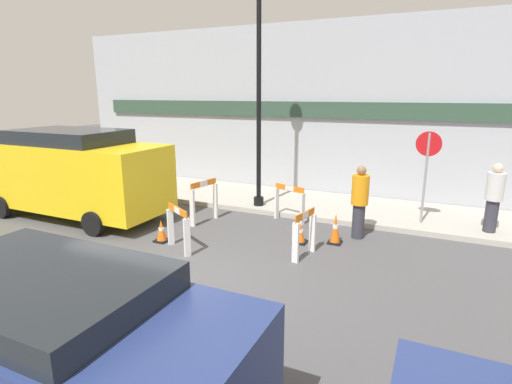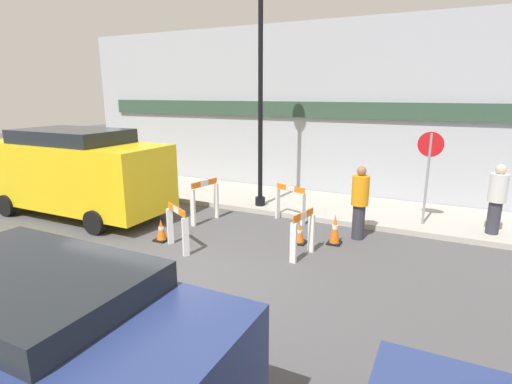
{
  "view_description": "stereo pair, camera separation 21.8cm",
  "coord_description": "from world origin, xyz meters",
  "px_view_note": "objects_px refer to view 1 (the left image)",
  "views": [
    {
      "loc": [
        4.04,
        -5.3,
        3.33
      ],
      "look_at": [
        0.13,
        3.17,
        1.0
      ],
      "focal_mm": 28.0,
      "sensor_mm": 36.0,
      "label": 1
    },
    {
      "loc": [
        4.24,
        -5.21,
        3.33
      ],
      "look_at": [
        0.13,
        3.17,
        1.0
      ],
      "focal_mm": 28.0,
      "sensor_mm": 36.0,
      "label": 2
    }
  ],
  "objects_px": {
    "streetlamp_post": "(259,67)",
    "person_worker": "(360,200)",
    "work_van": "(72,170)",
    "person_pedestrian": "(494,196)",
    "stop_sign": "(427,163)",
    "parked_car_1": "(44,342)"
  },
  "relations": [
    {
      "from": "stop_sign",
      "to": "person_worker",
      "type": "xyz_separation_m",
      "value": [
        -1.31,
        -1.39,
        -0.75
      ]
    },
    {
      "from": "person_worker",
      "to": "work_van",
      "type": "xyz_separation_m",
      "value": [
        -7.44,
        -1.51,
        0.38
      ]
    },
    {
      "from": "work_van",
      "to": "person_worker",
      "type": "bearing_deg",
      "value": 11.47
    },
    {
      "from": "parked_car_1",
      "to": "work_van",
      "type": "height_order",
      "value": "work_van"
    },
    {
      "from": "stop_sign",
      "to": "person_pedestrian",
      "type": "bearing_deg",
      "value": -173.47
    },
    {
      "from": "work_van",
      "to": "stop_sign",
      "type": "bearing_deg",
      "value": 18.35
    },
    {
      "from": "streetlamp_post",
      "to": "stop_sign",
      "type": "height_order",
      "value": "streetlamp_post"
    },
    {
      "from": "person_pedestrian",
      "to": "work_van",
      "type": "relative_size",
      "value": 0.3
    },
    {
      "from": "streetlamp_post",
      "to": "person_pedestrian",
      "type": "xyz_separation_m",
      "value": [
        5.9,
        0.2,
        -2.99
      ]
    },
    {
      "from": "streetlamp_post",
      "to": "person_worker",
      "type": "height_order",
      "value": "streetlamp_post"
    },
    {
      "from": "person_worker",
      "to": "person_pedestrian",
      "type": "xyz_separation_m",
      "value": [
        2.81,
        1.36,
        0.08
      ]
    },
    {
      "from": "streetlamp_post",
      "to": "person_worker",
      "type": "distance_m",
      "value": 4.51
    },
    {
      "from": "streetlamp_post",
      "to": "person_pedestrian",
      "type": "relative_size",
      "value": 3.72
    },
    {
      "from": "streetlamp_post",
      "to": "stop_sign",
      "type": "bearing_deg",
      "value": 3.08
    },
    {
      "from": "person_pedestrian",
      "to": "work_van",
      "type": "distance_m",
      "value": 10.65
    },
    {
      "from": "stop_sign",
      "to": "person_worker",
      "type": "height_order",
      "value": "stop_sign"
    },
    {
      "from": "person_worker",
      "to": "work_van",
      "type": "relative_size",
      "value": 0.32
    },
    {
      "from": "streetlamp_post",
      "to": "work_van",
      "type": "distance_m",
      "value": 5.77
    },
    {
      "from": "person_worker",
      "to": "work_van",
      "type": "bearing_deg",
      "value": -13.38
    },
    {
      "from": "streetlamp_post",
      "to": "work_van",
      "type": "xyz_separation_m",
      "value": [
        -4.36,
        -2.67,
        -2.69
      ]
    },
    {
      "from": "streetlamp_post",
      "to": "stop_sign",
      "type": "xyz_separation_m",
      "value": [
        4.39,
        0.24,
        -2.32
      ]
    },
    {
      "from": "stop_sign",
      "to": "person_pedestrian",
      "type": "xyz_separation_m",
      "value": [
        1.5,
        -0.03,
        -0.67
      ]
    }
  ]
}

